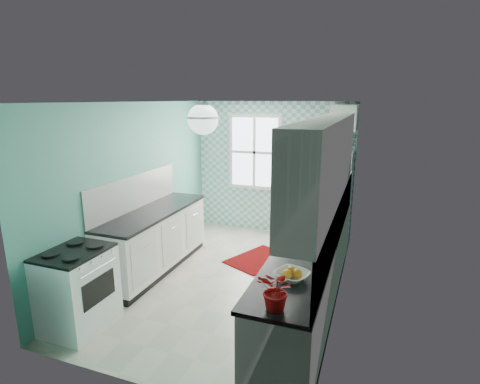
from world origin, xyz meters
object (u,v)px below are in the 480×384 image
(ceiling_light, at_px, (203,119))
(sink, at_px, (322,218))
(fruit_bowl, at_px, (292,276))
(microwave, at_px, (331,141))
(potted_plant, at_px, (277,291))
(fridge, at_px, (328,199))
(stove, at_px, (78,288))

(ceiling_light, height_order, sink, ceiling_light)
(fruit_bowl, xyz_separation_m, microwave, (-0.09, 3.31, 0.88))
(ceiling_light, relative_size, sink, 0.66)
(ceiling_light, height_order, potted_plant, ceiling_light)
(potted_plant, bearing_deg, microwave, 91.34)
(sink, height_order, fruit_bowl, sink)
(sink, bearing_deg, fridge, 93.03)
(ceiling_light, relative_size, stove, 0.39)
(fridge, xyz_separation_m, fruit_bowl, (0.09, -3.31, 0.13))
(stove, distance_m, fruit_bowl, 2.45)
(stove, relative_size, microwave, 1.62)
(ceiling_light, xyz_separation_m, microwave, (1.11, 2.60, -0.47))
(fruit_bowl, xyz_separation_m, potted_plant, (0.00, -0.54, 0.13))
(potted_plant, bearing_deg, stove, 170.35)
(stove, height_order, potted_plant, potted_plant)
(stove, distance_m, sink, 3.21)
(stove, xyz_separation_m, fruit_bowl, (2.40, 0.13, 0.50))
(sink, relative_size, fruit_bowl, 1.78)
(fridge, distance_m, fruit_bowl, 3.32)
(ceiling_light, bearing_deg, potted_plant, -46.32)
(fridge, bearing_deg, ceiling_light, -116.93)
(fridge, bearing_deg, fruit_bowl, -92.25)
(potted_plant, bearing_deg, fruit_bowl, 90.00)
(fridge, bearing_deg, microwave, 50.03)
(potted_plant, bearing_deg, sink, 89.90)
(fridge, xyz_separation_m, stove, (-2.31, -3.45, -0.38))
(ceiling_light, bearing_deg, sink, 45.43)
(ceiling_light, height_order, fruit_bowl, ceiling_light)
(microwave, bearing_deg, fruit_bowl, 89.08)
(sink, distance_m, microwave, 1.66)
(sink, bearing_deg, ceiling_light, -135.48)
(ceiling_light, bearing_deg, microwave, 66.87)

